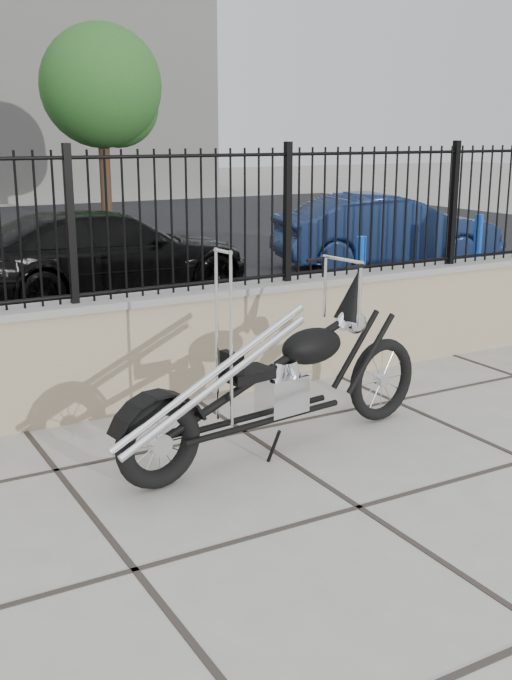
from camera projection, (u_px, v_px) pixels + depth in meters
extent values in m
plane|color=#99968E|center=(359.00, 507.00, 5.00)|extent=(90.00, 90.00, 0.00)
cube|color=gray|center=(190.00, 345.00, 6.98)|extent=(14.00, 0.36, 0.96)
cube|color=black|center=(187.00, 221.00, 6.71)|extent=(14.00, 0.08, 1.20)
imported|color=black|center=(107.00, 254.00, 11.25)|extent=(4.37, 2.02, 1.24)
imported|color=#111E3E|center=(387.00, 231.00, 13.77)|extent=(4.08, 2.27, 1.27)
cylinder|color=#0C4DBB|center=(360.00, 278.00, 9.92)|extent=(0.16, 0.16, 1.05)
cylinder|color=#0D1CCE|center=(477.00, 250.00, 12.21)|extent=(0.14, 0.14, 1.08)
cylinder|color=#382619|center=(105.00, 169.00, 19.96)|extent=(0.28, 0.28, 2.80)
sphere|color=#296F2A|center=(101.00, 79.00, 19.42)|extent=(2.99, 2.99, 2.99)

